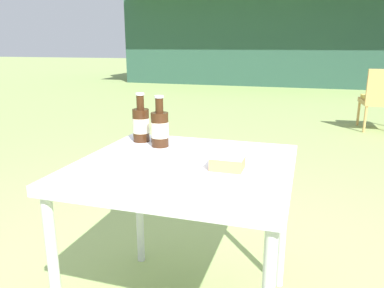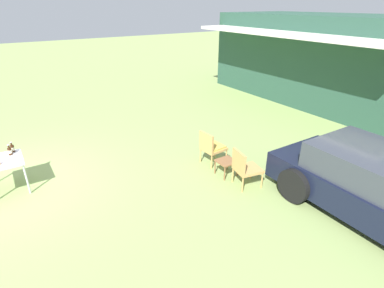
# 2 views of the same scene
# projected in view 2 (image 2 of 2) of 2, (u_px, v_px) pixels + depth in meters

# --- Properties ---
(ground_plane) EXTENTS (60.00, 60.00, 0.00)m
(ground_plane) POSITION_uv_depth(u_px,v_px,m) (10.00, 190.00, 6.51)
(ground_plane) COLOR #8CA35B
(cabin_building) EXTENTS (8.89, 5.19, 3.30)m
(cabin_building) POSITION_uv_depth(u_px,v_px,m) (325.00, 58.00, 12.07)
(cabin_building) COLOR #284C3D
(cabin_building) RESTS_ON ground_plane
(wicker_chair_cushioned) EXTENTS (0.53, 0.57, 0.87)m
(wicker_chair_cushioned) POSITION_uv_depth(u_px,v_px,m) (212.00, 146.00, 7.39)
(wicker_chair_cushioned) COLOR tan
(wicker_chair_cushioned) RESTS_ON ground_plane
(wicker_chair_plain) EXTENTS (0.59, 0.63, 0.87)m
(wicker_chair_plain) POSITION_uv_depth(u_px,v_px,m) (244.00, 167.00, 6.46)
(wicker_chair_plain) COLOR tan
(wicker_chair_plain) RESTS_ON ground_plane
(garden_side_table) EXTENTS (0.41, 0.42, 0.37)m
(garden_side_table) POSITION_uv_depth(u_px,v_px,m) (226.00, 163.00, 6.95)
(garden_side_table) COLOR brown
(garden_side_table) RESTS_ON ground_plane
(patio_table) EXTENTS (0.84, 0.80, 0.72)m
(patio_table) POSITION_uv_depth(u_px,v_px,m) (2.00, 163.00, 6.23)
(patio_table) COLOR silver
(patio_table) RESTS_ON ground_plane
(cola_bottle_near) EXTENTS (0.08, 0.08, 0.23)m
(cola_bottle_near) POSITION_uv_depth(u_px,v_px,m) (10.00, 151.00, 6.40)
(cola_bottle_near) COLOR #381E0F
(cola_bottle_near) RESTS_ON patio_table
(cola_bottle_far) EXTENTS (0.08, 0.08, 0.23)m
(cola_bottle_far) POSITION_uv_depth(u_px,v_px,m) (12.00, 148.00, 6.52)
(cola_bottle_far) COLOR #381E0F
(cola_bottle_far) RESTS_ON patio_table
(loose_bottle_cap) EXTENTS (0.03, 0.03, 0.01)m
(loose_bottle_cap) POSITION_uv_depth(u_px,v_px,m) (1.00, 159.00, 6.24)
(loose_bottle_cap) COLOR silver
(loose_bottle_cap) RESTS_ON patio_table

